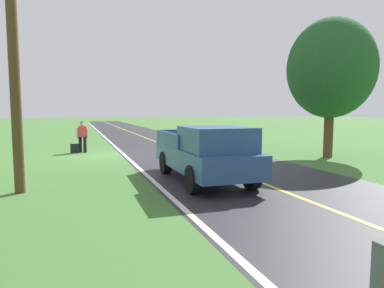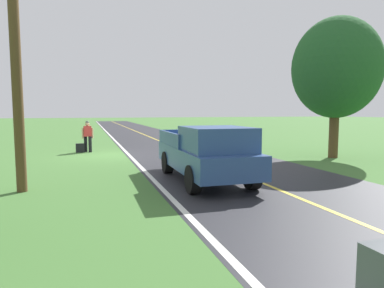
# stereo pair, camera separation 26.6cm
# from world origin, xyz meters

# --- Properties ---
(ground_plane) EXTENTS (200.00, 200.00, 0.00)m
(ground_plane) POSITION_xyz_m (0.00, 0.00, 0.00)
(ground_plane) COLOR #427033
(road_surface) EXTENTS (6.82, 120.00, 0.00)m
(road_surface) POSITION_xyz_m (-4.09, 0.00, 0.00)
(road_surface) COLOR #28282D
(road_surface) RESTS_ON ground
(lane_edge_line) EXTENTS (0.16, 117.60, 0.00)m
(lane_edge_line) POSITION_xyz_m (-0.86, 0.00, 0.01)
(lane_edge_line) COLOR silver
(lane_edge_line) RESTS_ON ground
(lane_centre_line) EXTENTS (0.14, 117.60, 0.00)m
(lane_centre_line) POSITION_xyz_m (-4.09, 0.00, 0.01)
(lane_centre_line) COLOR gold
(lane_centre_line) RESTS_ON ground
(hitchhiker_walking) EXTENTS (0.62, 0.51, 1.75)m
(hitchhiker_walking) POSITION_xyz_m (1.17, -1.69, 0.98)
(hitchhiker_walking) COLOR black
(hitchhiker_walking) RESTS_ON ground
(suitcase_carried) EXTENTS (0.48, 0.24, 0.50)m
(suitcase_carried) POSITION_xyz_m (1.58, -1.58, 0.25)
(suitcase_carried) COLOR black
(suitcase_carried) RESTS_ON ground
(pickup_truck_passing) EXTENTS (2.15, 5.42, 1.82)m
(pickup_truck_passing) POSITION_xyz_m (-2.49, 7.82, 0.97)
(pickup_truck_passing) COLOR #2D4C84
(pickup_truck_passing) RESTS_ON ground
(tree_far_side_near) EXTENTS (4.19, 4.19, 6.76)m
(tree_far_side_near) POSITION_xyz_m (-10.35, 4.28, 4.34)
(tree_far_side_near) COLOR brown
(tree_far_side_near) RESTS_ON ground
(utility_pole_roadside) EXTENTS (0.28, 0.28, 7.19)m
(utility_pole_roadside) POSITION_xyz_m (3.02, 7.55, 3.60)
(utility_pole_roadside) COLOR brown
(utility_pole_roadside) RESTS_ON ground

